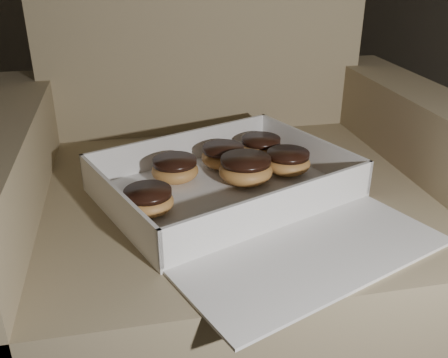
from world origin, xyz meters
TOP-DOWN VIEW (x-y plane):
  - armchair at (0.80, 0.03)m, footprint 0.88×0.74m
  - bakery_box at (0.79, -0.10)m, footprint 0.53×0.57m
  - donut_a at (0.64, -0.12)m, footprint 0.08×0.08m
  - donut_b at (0.82, -0.04)m, footprint 0.09×0.09m
  - donut_c at (0.90, -0.02)m, footprint 0.08×0.08m
  - donut_d at (0.87, 0.06)m, footprint 0.08×0.08m
  - donut_e at (0.70, -0.01)m, footprint 0.08×0.08m
  - donut_f at (0.79, 0.03)m, footprint 0.08×0.08m
  - crumb_a at (0.91, -0.09)m, footprint 0.01×0.01m
  - crumb_b at (0.90, -0.12)m, footprint 0.01×0.01m
  - crumb_c at (0.77, -0.16)m, footprint 0.01×0.01m

SIDE VIEW (x-z plane):
  - armchair at x=0.80m, z-range -0.17..0.75m
  - crumb_a at x=0.91m, z-range 0.42..0.42m
  - crumb_b at x=0.90m, z-range 0.42..0.42m
  - crumb_c at x=0.77m, z-range 0.42..0.42m
  - bakery_box at x=0.79m, z-range 0.39..0.46m
  - donut_a at x=0.64m, z-range 0.42..0.46m
  - donut_d at x=0.87m, z-range 0.42..0.46m
  - donut_f at x=0.79m, z-range 0.42..0.46m
  - donut_c at x=0.90m, z-range 0.42..0.46m
  - donut_e at x=0.70m, z-range 0.42..0.46m
  - donut_b at x=0.82m, z-range 0.42..0.47m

